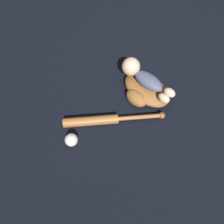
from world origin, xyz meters
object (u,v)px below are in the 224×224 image
Objects in this scene: baby_figure at (143,76)px; baseball_bat at (101,120)px; baseball_glove at (145,90)px; baseball at (71,140)px.

baby_figure is 0.76× the size of baseball_bat.
baby_figure reaches higher than baseball_bat.
baseball_bat is (-0.01, 0.35, -0.10)m from baby_figure.
baseball_glove is at bearing -96.09° from baseball_bat.
baby_figure is at bearing -16.71° from baseball_glove.
baby_figure is 0.36m from baseball_bat.
baseball_glove reaches higher than baseball_bat.
baseball reaches higher than baseball_bat.
baby_figure is at bearing -90.66° from baseball.
baseball_bat is at bearing -94.70° from baseball.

